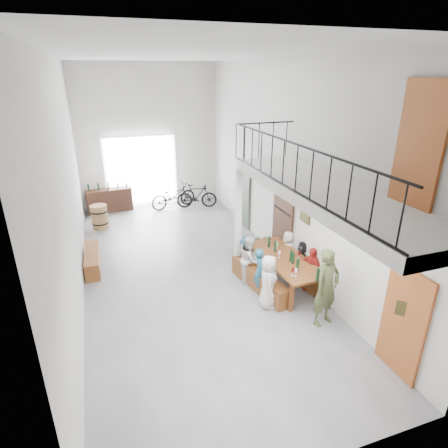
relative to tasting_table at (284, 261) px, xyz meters
name	(u,v)px	position (x,y,z in m)	size (l,w,h in m)	color
floor	(188,270)	(-2.14, 1.54, -0.71)	(12.00, 12.00, 0.00)	slate
room_walls	(183,142)	(-2.14, 1.54, 2.85)	(12.00, 12.00, 12.00)	silver
gateway_portal	(141,172)	(-2.54, 7.48, 0.69)	(2.80, 0.08, 2.80)	white
right_wall_decor	(314,225)	(0.56, -0.32, 1.04)	(0.07, 8.28, 5.07)	brown
balcony	(322,194)	(-0.16, -1.58, 2.26)	(1.52, 5.62, 4.00)	silver
tasting_table	(284,261)	(0.00, 0.00, 0.00)	(1.16, 2.54, 0.79)	brown
bench_inner	(259,280)	(-0.67, 0.02, -0.46)	(0.34, 2.15, 0.49)	brown
bench_wall	(296,273)	(0.43, 0.09, -0.50)	(0.23, 1.77, 0.41)	brown
tableware	(285,254)	(-0.03, -0.08, 0.23)	(0.61, 1.68, 0.35)	black
side_bench	(93,260)	(-4.64, 2.59, -0.46)	(0.38, 1.72, 0.48)	brown
oak_barrel	(100,217)	(-4.33, 5.51, -0.28)	(0.58, 0.58, 0.85)	brown
serving_counter	(110,200)	(-3.89, 7.19, -0.25)	(1.71, 0.48, 0.91)	#3A1E12
counter_bottles	(108,186)	(-3.89, 7.20, 0.34)	(1.47, 0.21, 0.28)	black
guest_left_a	(268,282)	(-0.79, -0.73, -0.05)	(0.64, 0.42, 1.31)	silver
guest_left_b	(260,271)	(-0.73, -0.12, -0.10)	(0.44, 0.29, 1.21)	#215870
guest_left_c	(249,259)	(-0.75, 0.49, -0.07)	(0.62, 0.48, 1.27)	silver
guest_left_d	(247,255)	(-0.67, 0.85, -0.15)	(0.71, 0.41, 1.11)	#215870
guest_right_a	(311,269)	(0.51, -0.45, -0.11)	(0.70, 0.29, 1.19)	#A8221C
guest_right_b	(302,260)	(0.60, 0.12, -0.16)	(1.02, 0.33, 1.10)	black
guest_right_c	(288,251)	(0.50, 0.73, -0.14)	(0.55, 0.36, 1.13)	silver
host_standing	(327,288)	(0.11, -1.70, 0.18)	(0.65, 0.42, 1.78)	#444C2B
potted_plant	(260,242)	(0.31, 2.14, -0.47)	(0.42, 0.36, 0.47)	#1D4C21
bicycle_near	(173,196)	(-1.43, 6.78, -0.20)	(0.67, 1.91, 1.01)	black
bicycle_far	(197,196)	(-0.54, 6.49, -0.22)	(0.46, 1.62, 0.98)	black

